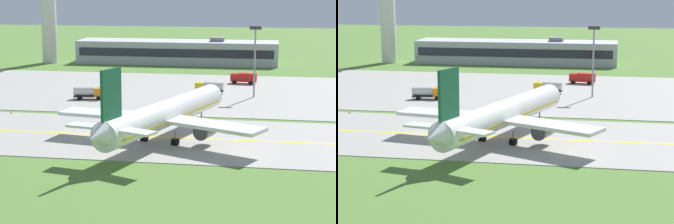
% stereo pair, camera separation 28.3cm
% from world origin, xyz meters
% --- Properties ---
extents(ground_plane, '(500.00, 500.00, 0.00)m').
position_xyz_m(ground_plane, '(0.00, 0.00, 0.00)').
color(ground_plane, '#517A33').
extents(taxiway_strip, '(240.00, 28.00, 0.10)m').
position_xyz_m(taxiway_strip, '(0.00, 0.00, 0.05)').
color(taxiway_strip, '#9E9B93').
rests_on(taxiway_strip, ground).
extents(apron_pad, '(140.00, 52.00, 0.10)m').
position_xyz_m(apron_pad, '(10.00, 42.00, 0.05)').
color(apron_pad, '#9E9B93').
rests_on(apron_pad, ground).
extents(taxiway_centreline, '(220.00, 0.60, 0.01)m').
position_xyz_m(taxiway_centreline, '(0.00, 0.00, 0.11)').
color(taxiway_centreline, yellow).
rests_on(taxiway_centreline, taxiway_strip).
extents(airplane_lead, '(31.81, 38.76, 12.70)m').
position_xyz_m(airplane_lead, '(7.60, -2.22, 4.13)').
color(airplane_lead, white).
rests_on(airplane_lead, ground).
extents(service_truck_baggage, '(6.25, 3.08, 2.65)m').
position_xyz_m(service_truck_baggage, '(-13.61, 29.25, 1.53)').
color(service_truck_baggage, orange).
rests_on(service_truck_baggage, ground).
extents(service_truck_catering, '(6.17, 2.78, 2.65)m').
position_xyz_m(service_truck_catering, '(9.84, 40.12, 1.53)').
color(service_truck_catering, yellow).
rests_on(service_truck_catering, ground).
extents(service_truck_pushback, '(6.18, 2.83, 2.60)m').
position_xyz_m(service_truck_pushback, '(16.34, 55.07, 1.53)').
color(service_truck_pushback, red).
rests_on(service_truck_pushback, ground).
extents(terminal_building, '(58.74, 12.58, 7.82)m').
position_xyz_m(terminal_building, '(-5.12, 91.53, 3.33)').
color(terminal_building, '#B2B2B7').
rests_on(terminal_building, ground).
extents(control_tower, '(7.60, 7.60, 30.79)m').
position_xyz_m(control_tower, '(-42.65, 86.02, 18.32)').
color(control_tower, silver).
rests_on(control_tower, ground).
extents(apron_light_mast, '(2.40, 0.50, 14.70)m').
position_xyz_m(apron_light_mast, '(19.35, 37.33, 9.33)').
color(apron_light_mast, gray).
rests_on(apron_light_mast, ground).
extents(traffic_cone_mid_edge, '(0.44, 0.44, 0.60)m').
position_xyz_m(traffic_cone_mid_edge, '(-23.27, 13.00, 0.30)').
color(traffic_cone_mid_edge, orange).
rests_on(traffic_cone_mid_edge, ground).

